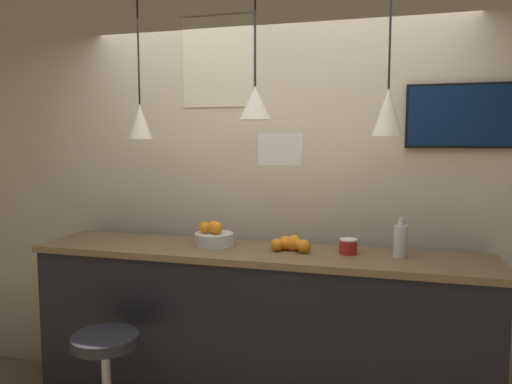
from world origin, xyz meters
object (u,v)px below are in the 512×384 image
(juice_bottle, at_px, (400,240))
(mounted_tv, at_px, (460,116))
(bar_stool, at_px, (106,373))
(fruit_bowl, at_px, (214,237))
(spread_jar, at_px, (348,246))

(juice_bottle, distance_m, mounted_tv, 0.82)
(bar_stool, height_order, juice_bottle, juice_bottle)
(mounted_tv, bearing_deg, juice_bottle, -137.45)
(fruit_bowl, relative_size, juice_bottle, 1.07)
(bar_stool, relative_size, fruit_bowl, 2.88)
(fruit_bowl, bearing_deg, juice_bottle, 0.15)
(juice_bottle, relative_size, spread_jar, 2.16)
(bar_stool, distance_m, juice_bottle, 1.80)
(bar_stool, height_order, fruit_bowl, fruit_bowl)
(juice_bottle, bearing_deg, spread_jar, -180.00)
(fruit_bowl, relative_size, spread_jar, 2.32)
(fruit_bowl, distance_m, mounted_tv, 1.64)
(mounted_tv, bearing_deg, spread_jar, -154.43)
(bar_stool, bearing_deg, spread_jar, 24.15)
(juice_bottle, distance_m, spread_jar, 0.29)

